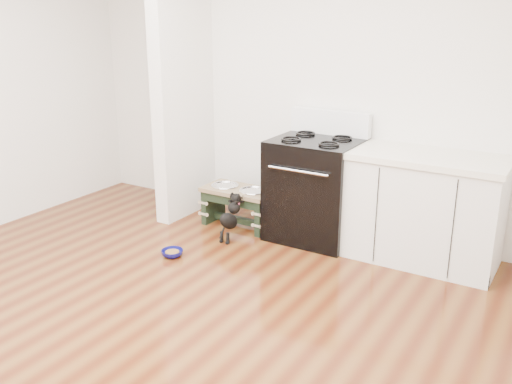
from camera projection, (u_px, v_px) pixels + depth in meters
name	position (u px, v px, depth m)	size (l,w,h in m)	color
ground	(131.00, 339.00, 3.65)	(5.00, 5.00, 0.00)	#471D0C
room_shell	(111.00, 85.00, 3.15)	(5.00, 5.00, 5.00)	silver
partition_wall	(183.00, 81.00, 5.52)	(0.15, 0.80, 2.70)	silver
oven_range	(315.00, 188.00, 5.14)	(0.76, 0.69, 1.14)	black
cabinet_run	(424.00, 209.00, 4.67)	(1.24, 0.64, 0.91)	silver
dog_feeder	(239.00, 199.00, 5.47)	(0.69, 0.37, 0.39)	black
puppy	(231.00, 215.00, 5.16)	(0.12, 0.36, 0.42)	black
floor_bowl	(172.00, 253.00, 4.86)	(0.21, 0.21, 0.06)	#0C0C58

